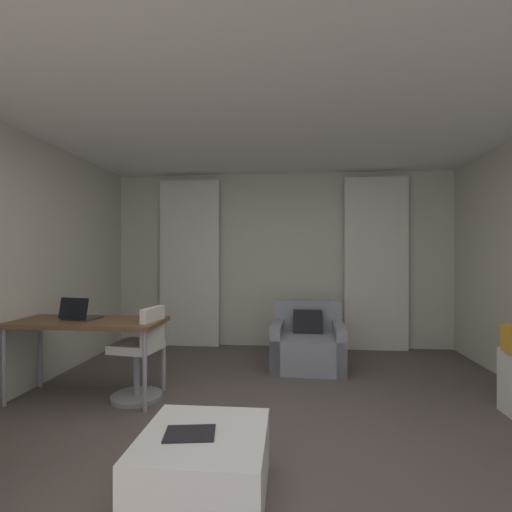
{
  "coord_description": "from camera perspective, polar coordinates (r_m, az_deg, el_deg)",
  "views": [
    {
      "loc": [
        0.12,
        -2.6,
        1.38
      ],
      "look_at": [
        -0.23,
        1.38,
        1.36
      ],
      "focal_mm": 26.1,
      "sensor_mm": 36.0,
      "label": 1
    }
  ],
  "objects": [
    {
      "name": "laptop",
      "position": [
        4.02,
        -25.46,
        -8.14
      ],
      "size": [
        0.37,
        0.31,
        0.22
      ],
      "color": "#2D2D33",
      "rests_on": "desk"
    },
    {
      "name": "coffee_table",
      "position": [
        2.44,
        -8.05,
        -29.09
      ],
      "size": [
        0.71,
        0.74,
        0.36
      ],
      "color": "white",
      "rests_on": "ground"
    },
    {
      "name": "magazine_open",
      "position": [
        2.35,
        -10.1,
        -25.2
      ],
      "size": [
        0.31,
        0.24,
        0.01
      ],
      "color": "black",
      "rests_on": "coffee_table"
    },
    {
      "name": "ceiling",
      "position": [
        2.89,
        2.37,
        25.88
      ],
      "size": [
        5.12,
        6.12,
        0.06
      ],
      "primitive_type": "cube",
      "color": "white",
      "rests_on": "wall_left"
    },
    {
      "name": "curtain_left_panel",
      "position": [
        5.71,
        -10.14,
        -1.07
      ],
      "size": [
        0.9,
        0.06,
        2.5
      ],
      "color": "silver",
      "rests_on": "ground"
    },
    {
      "name": "desk_chair",
      "position": [
        3.83,
        -17.29,
        -14.7
      ],
      "size": [
        0.48,
        0.48,
        0.88
      ],
      "color": "gray",
      "rests_on": "ground"
    },
    {
      "name": "curtain_right_panel",
      "position": [
        5.65,
        17.9,
        -1.09
      ],
      "size": [
        0.9,
        0.06,
        2.5
      ],
      "color": "silver",
      "rests_on": "ground"
    },
    {
      "name": "ground_plane",
      "position": [
        2.95,
        2.36,
        -27.64
      ],
      "size": [
        12.0,
        12.0,
        0.0
      ],
      "primitive_type": "plane",
      "color": "#564C47"
    },
    {
      "name": "desk",
      "position": [
        3.97,
        -24.34,
        -9.85
      ],
      "size": [
        1.42,
        0.59,
        0.75
      ],
      "color": "brown",
      "rests_on": "ground"
    },
    {
      "name": "wall_window",
      "position": [
        5.64,
        3.84,
        -0.58
      ],
      "size": [
        5.12,
        0.06,
        2.6
      ],
      "color": "beige",
      "rests_on": "ground"
    },
    {
      "name": "armchair",
      "position": [
        4.74,
        7.95,
        -13.35
      ],
      "size": [
        0.9,
        0.84,
        0.78
      ],
      "color": "gray",
      "rests_on": "ground"
    }
  ]
}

